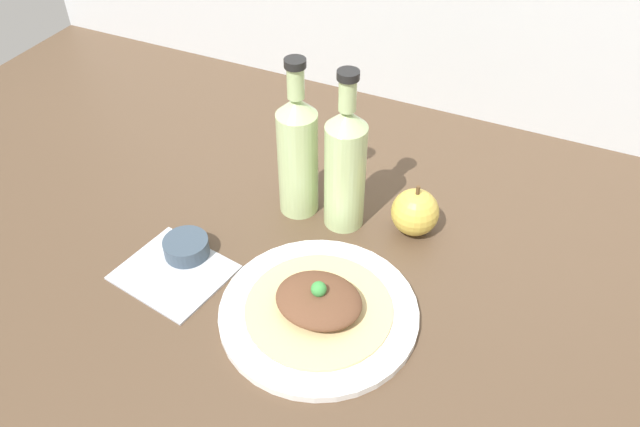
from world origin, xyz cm
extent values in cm
cube|color=brown|center=(0.00, 0.00, -2.00)|extent=(180.00, 110.00, 4.00)
cylinder|color=white|center=(9.07, -8.56, 0.61)|extent=(28.84, 28.84, 1.23)
torus|color=white|center=(9.07, -8.56, 1.04)|extent=(27.39, 27.39, 0.86)
cylinder|color=#D6BC7F|center=(9.07, -8.56, 1.43)|extent=(21.33, 21.33, 0.40)
ellipsoid|color=brown|center=(9.07, -8.56, 3.28)|extent=(12.60, 10.71, 3.32)
sphere|color=green|center=(9.07, -8.56, 5.61)|extent=(2.24, 2.24, 2.24)
cylinder|color=#B7D18E|center=(-3.98, 11.70, 9.44)|extent=(6.65, 6.65, 18.87)
cone|color=#B7D18E|center=(-3.98, 11.70, 20.37)|extent=(6.65, 6.65, 2.99)
cylinder|color=#B7D18E|center=(-3.98, 11.70, 24.41)|extent=(2.66, 2.66, 5.09)
cylinder|color=black|center=(-3.98, 11.70, 27.56)|extent=(3.32, 3.32, 1.20)
cylinder|color=#B7D18E|center=(4.34, 11.70, 9.44)|extent=(6.65, 6.65, 18.87)
cone|color=#B7D18E|center=(4.34, 11.70, 20.37)|extent=(6.65, 6.65, 2.99)
cylinder|color=#B7D18E|center=(4.34, 11.70, 24.41)|extent=(2.66, 2.66, 5.09)
cylinder|color=black|center=(4.34, 11.70, 27.56)|extent=(3.32, 3.32, 1.20)
sphere|color=gold|center=(15.74, 14.38, 3.92)|extent=(7.84, 7.84, 7.84)
cylinder|color=brown|center=(15.74, 14.38, 8.46)|extent=(0.63, 0.63, 1.76)
cube|color=#B7BCC6|center=(-14.70, -10.46, 0.40)|extent=(17.99, 16.30, 0.80)
cylinder|color=#384756|center=(-15.03, -6.19, 1.60)|extent=(7.15, 7.15, 3.20)
camera|label=1|loc=(33.32, -61.01, 70.92)|focal=35.00mm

